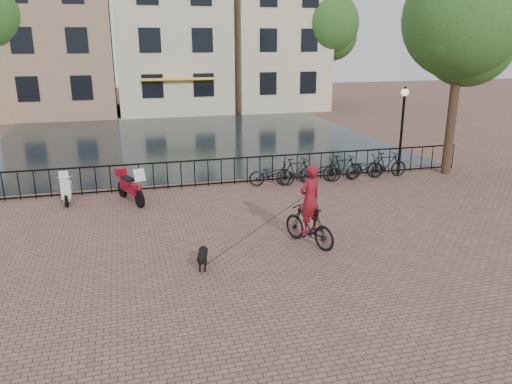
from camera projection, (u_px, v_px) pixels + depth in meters
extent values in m
plane|color=brown|center=(290.00, 279.00, 11.41)|extent=(100.00, 100.00, 0.00)
plane|color=black|center=(188.00, 139.00, 27.38)|extent=(20.00, 20.00, 0.00)
cube|color=black|center=(221.00, 159.00, 18.51)|extent=(20.00, 0.05, 0.05)
cube|color=black|center=(222.00, 183.00, 18.78)|extent=(20.00, 0.05, 0.05)
cube|color=#8B6D51|center=(56.00, 28.00, 35.49)|extent=(7.50, 9.00, 12.00)
cube|color=beige|center=(170.00, 36.00, 37.62)|extent=(8.00, 9.00, 11.00)
cube|color=gold|center=(179.00, 80.00, 34.13)|extent=(5.00, 0.60, 0.15)
cube|color=beige|center=(271.00, 26.00, 39.39)|extent=(7.00, 9.00, 12.50)
cylinder|color=black|center=(453.00, 104.00, 19.62)|extent=(0.36, 0.36, 5.60)
sphere|color=#234F1A|center=(463.00, 19.00, 18.68)|extent=(4.48, 4.48, 4.48)
cylinder|color=black|center=(325.00, 70.00, 38.45)|extent=(0.36, 0.36, 5.95)
sphere|color=#234F1A|center=(327.00, 24.00, 37.45)|extent=(4.76, 4.76, 4.76)
cylinder|color=black|center=(401.00, 136.00, 19.75)|extent=(0.10, 0.10, 3.20)
sphere|color=beige|center=(405.00, 92.00, 19.25)|extent=(0.30, 0.30, 0.30)
imported|color=black|center=(309.00, 225.00, 13.18)|extent=(1.25, 1.94, 1.13)
imported|color=maroon|center=(310.00, 192.00, 12.91)|extent=(0.96, 0.82, 2.22)
imported|color=black|center=(272.00, 174.00, 18.56)|extent=(1.79, 0.88, 0.90)
imported|color=black|center=(296.00, 171.00, 18.78)|extent=(1.72, 0.71, 1.00)
imported|color=black|center=(320.00, 171.00, 19.03)|extent=(1.76, 0.75, 0.90)
imported|color=black|center=(343.00, 168.00, 19.25)|extent=(1.69, 0.56, 1.00)
imported|color=black|center=(365.00, 168.00, 19.50)|extent=(1.76, 0.73, 0.90)
imported|color=black|center=(387.00, 165.00, 19.73)|extent=(1.69, 0.55, 1.00)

